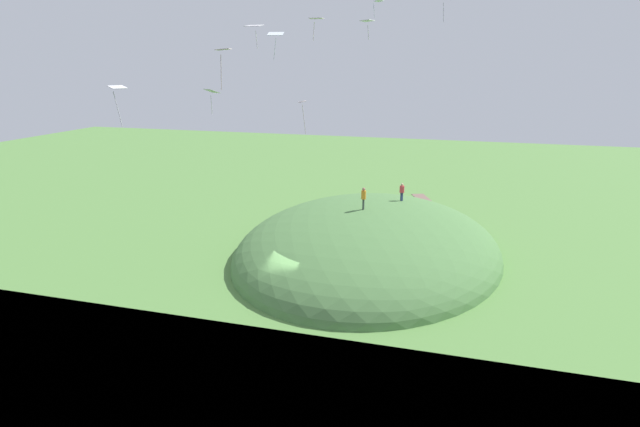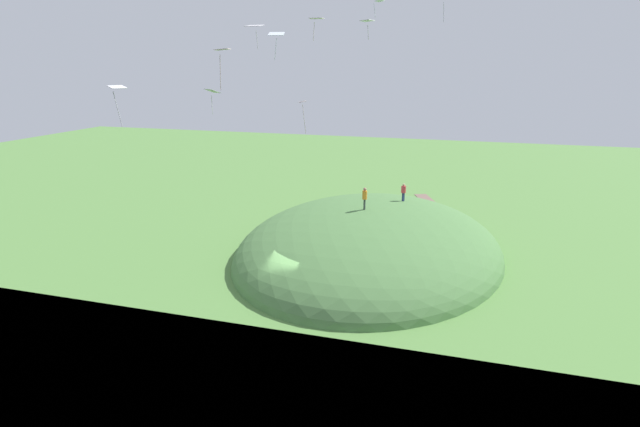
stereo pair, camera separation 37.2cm
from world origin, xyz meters
TOP-DOWN VIEW (x-y plane):
  - ground_plane at (0.00, 0.00)m, footprint 160.00×160.00m
  - grass_hill at (9.42, -3.96)m, footprint 27.74×21.58m
  - dirt_path at (24.41, -8.41)m, footprint 13.98×6.79m
  - person_with_child at (8.76, -3.59)m, footprint 0.41×0.41m
  - person_near_shore at (13.27, -6.07)m, footprint 0.57×0.57m
  - kite_0 at (0.46, 5.03)m, footprint 1.17×1.27m
  - kite_1 at (0.88, -2.01)m, footprint 0.59×0.84m
  - kite_2 at (1.27, -0.97)m, footprint 0.84×0.73m
  - kite_3 at (0.98, 2.10)m, footprint 0.84×1.14m
  - kite_4 at (3.83, 1.76)m, footprint 0.89×1.18m
  - kite_5 at (5.07, -5.02)m, footprint 0.76×0.69m
  - kite_6 at (0.48, -5.23)m, footprint 1.01×0.80m
  - kite_7 at (-5.58, 1.08)m, footprint 1.19×0.97m
  - kite_8 at (2.08, -9.69)m, footprint 0.57×0.78m
  - kite_9 at (-7.44, 6.31)m, footprint 1.03×0.88m

SIDE VIEW (x-z plane):
  - ground_plane at x=0.00m, z-range 0.00..0.00m
  - grass_hill at x=9.42m, z-range -3.88..3.88m
  - dirt_path at x=24.41m, z-range 0.00..0.04m
  - person_near_shore at x=13.27m, z-range 3.84..5.40m
  - person_with_child at x=8.76m, z-range 4.12..5.93m
  - kite_2 at x=1.27m, z-range 11.57..13.72m
  - kite_0 at x=0.46m, z-range 12.60..14.24m
  - kite_9 at x=-7.44m, z-range 12.77..14.96m
  - kite_7 at x=-5.58m, z-range 14.74..16.85m
  - kite_4 at x=3.83m, z-range 16.15..18.01m
  - kite_3 at x=0.98m, z-range 16.72..18.19m
  - kite_6 at x=0.48m, z-range 17.03..18.11m
  - kite_1 at x=0.88m, z-range 17.10..18.43m
  - kite_8 at x=2.08m, z-range 18.06..19.41m
  - kite_5 at x=5.07m, z-range 18.56..19.64m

